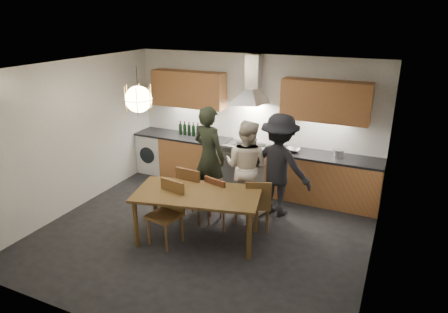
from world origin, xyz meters
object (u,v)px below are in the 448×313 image
at_px(person_left, 209,156).
at_px(person_right, 279,166).
at_px(dining_table, 197,198).
at_px(person_mid, 246,167).
at_px(chair_back_left, 192,190).
at_px(stock_pot, 339,153).
at_px(wine_bottles, 193,129).
at_px(mixing_bowl, 293,150).
at_px(chair_front, 168,208).

bearing_deg(person_left, person_right, -158.72).
height_order(dining_table, person_left, person_left).
bearing_deg(person_mid, dining_table, 79.95).
xyz_separation_m(chair_back_left, person_right, (1.21, 0.86, 0.33)).
xyz_separation_m(stock_pot, wine_bottles, (-2.95, 0.03, 0.08)).
relative_size(chair_back_left, person_right, 0.55).
height_order(person_right, mixing_bowl, person_right).
xyz_separation_m(chair_back_left, chair_front, (-0.02, -0.69, -0.00)).
distance_m(dining_table, person_left, 1.29).
distance_m(person_right, stock_pot, 1.19).
distance_m(person_right, mixing_bowl, 0.77).
bearing_deg(person_left, dining_table, 124.43).
distance_m(stock_pot, wine_bottles, 2.96).
distance_m(person_left, stock_pot, 2.30).
xyz_separation_m(chair_front, stock_pot, (2.07, 2.39, 0.41)).
xyz_separation_m(chair_back_left, stock_pot, (2.05, 1.70, 0.40)).
height_order(stock_pot, wine_bottles, wine_bottles).
xyz_separation_m(person_mid, mixing_bowl, (0.58, 0.88, 0.11)).
bearing_deg(dining_table, mixing_bowl, 54.37).
bearing_deg(chair_back_left, person_mid, -127.25).
height_order(dining_table, chair_back_left, chair_back_left).
relative_size(person_left, stock_pot, 9.73).
bearing_deg(chair_front, person_mid, 74.76).
relative_size(chair_front, wine_bottles, 1.41).
bearing_deg(stock_pot, person_right, -135.03).
bearing_deg(chair_front, dining_table, 40.92).
distance_m(chair_back_left, mixing_bowl, 2.08).
height_order(dining_table, wine_bottles, wine_bottles).
distance_m(chair_front, person_left, 1.48).
bearing_deg(stock_pot, person_mid, -145.67).
relative_size(person_right, wine_bottles, 2.59).
distance_m(dining_table, stock_pot, 2.76).
bearing_deg(chair_front, chair_back_left, 98.32).
height_order(mixing_bowl, stock_pot, stock_pot).
distance_m(chair_front, person_mid, 1.62).
bearing_deg(chair_front, mixing_bowl, 71.62).
bearing_deg(person_mid, wine_bottles, -28.00).
distance_m(dining_table, person_right, 1.59).
bearing_deg(wine_bottles, chair_front, -69.93).
bearing_deg(person_right, wine_bottles, -11.65).
bearing_deg(dining_table, chair_front, -161.98).
bearing_deg(wine_bottles, stock_pot, -0.61).
bearing_deg(mixing_bowl, stock_pot, 4.77).
relative_size(stock_pot, wine_bottles, 0.27).
distance_m(person_mid, person_right, 0.56).
height_order(person_right, stock_pot, person_right).
bearing_deg(wine_bottles, mixing_bowl, -2.65).
relative_size(chair_back_left, person_mid, 0.59).
relative_size(chair_back_left, stock_pot, 5.24).
height_order(person_left, stock_pot, person_left).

